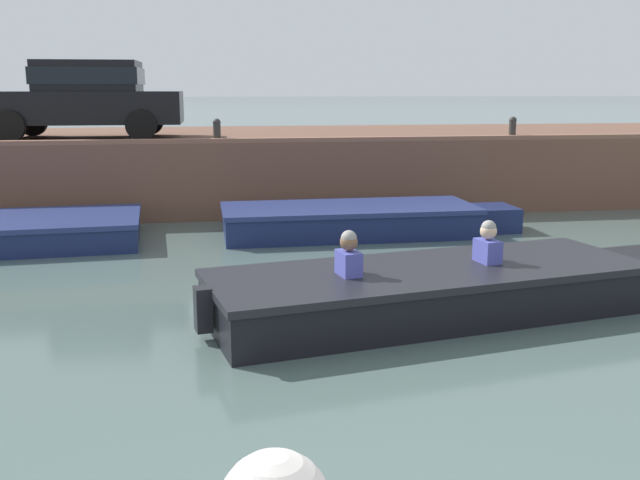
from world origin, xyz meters
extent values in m
plane|color=#4C605B|center=(0.00, 5.95, 0.00)|extent=(400.00, 400.00, 0.00)
cube|color=brown|center=(0.00, 14.89, 0.74)|extent=(60.00, 6.00, 1.48)
cube|color=brown|center=(0.00, 12.01, 1.52)|extent=(60.00, 0.24, 0.08)
cube|color=navy|center=(1.60, 10.26, 0.21)|extent=(4.28, 1.64, 0.43)
cube|color=navy|center=(4.16, 10.29, 0.21)|extent=(0.86, 0.89, 0.43)
cube|color=navy|center=(1.60, 10.26, 0.47)|extent=(4.34, 1.70, 0.08)
cube|color=brown|center=(1.28, 10.26, 0.37)|extent=(0.25, 1.45, 0.06)
cube|color=black|center=(1.62, 5.78, 0.23)|extent=(5.07, 2.47, 0.46)
cube|color=black|center=(4.48, 6.33, 0.23)|extent=(1.12, 1.04, 0.46)
cube|color=black|center=(1.62, 5.78, 0.50)|extent=(5.14, 2.54, 0.08)
cube|color=brown|center=(1.26, 5.71, 0.40)|extent=(0.50, 1.45, 0.06)
cube|color=black|center=(-0.87, 5.31, 0.33)|extent=(0.19, 0.23, 0.45)
cube|color=#4C51B2|center=(2.33, 5.92, 0.58)|extent=(0.26, 0.35, 0.44)
sphere|color=beige|center=(2.33, 5.92, 0.90)|extent=(0.19, 0.19, 0.19)
sphere|color=gray|center=(2.33, 5.92, 0.94)|extent=(0.17, 0.17, 0.17)
cube|color=#4C51B2|center=(0.66, 5.60, 0.58)|extent=(0.26, 0.35, 0.44)
sphere|color=brown|center=(0.66, 5.60, 0.90)|extent=(0.19, 0.19, 0.19)
sphere|color=gray|center=(0.66, 5.60, 0.94)|extent=(0.17, 0.17, 0.17)
cube|color=black|center=(-3.24, 13.69, 2.10)|extent=(3.96, 1.81, 0.64)
cube|color=black|center=(-3.08, 13.68, 2.72)|extent=(1.99, 1.57, 0.60)
cube|color=black|center=(-3.08, 13.68, 2.72)|extent=(2.07, 1.61, 0.33)
cylinder|color=black|center=(-4.47, 12.80, 1.78)|extent=(0.60, 0.19, 0.60)
cylinder|color=black|center=(-4.45, 14.60, 1.78)|extent=(0.60, 0.19, 0.60)
cylinder|color=black|center=(-2.03, 12.77, 1.78)|extent=(0.60, 0.19, 0.60)
cylinder|color=black|center=(-2.00, 14.57, 1.78)|extent=(0.60, 0.19, 0.60)
cylinder|color=#2D2B28|center=(-0.58, 12.14, 1.65)|extent=(0.14, 0.14, 0.35)
sphere|color=#2D2B28|center=(-0.58, 12.14, 1.85)|extent=(0.15, 0.15, 0.15)
cylinder|color=#2D2B28|center=(5.32, 12.14, 1.65)|extent=(0.14, 0.14, 0.35)
sphere|color=#2D2B28|center=(5.32, 12.14, 1.85)|extent=(0.15, 0.15, 0.15)
camera|label=1|loc=(-0.77, -1.57, 2.48)|focal=40.00mm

